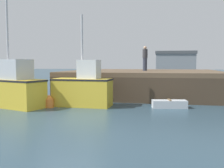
{
  "coord_description": "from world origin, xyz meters",
  "views": [
    {
      "loc": [
        3.57,
        -9.45,
        2.15
      ],
      "look_at": [
        0.81,
        4.97,
        0.97
      ],
      "focal_mm": 42.37,
      "sensor_mm": 36.0,
      "label": 1
    }
  ],
  "objects_px": {
    "fishing_boat_near_left": "(9,87)",
    "fishing_boat_near_right": "(83,88)",
    "rowboat": "(169,104)",
    "dockworker": "(145,58)",
    "mooring_buoy_foreground": "(49,101)"
  },
  "relations": [
    {
      "from": "rowboat",
      "to": "mooring_buoy_foreground",
      "type": "bearing_deg",
      "value": -170.37
    },
    {
      "from": "dockworker",
      "to": "mooring_buoy_foreground",
      "type": "distance_m",
      "value": 7.76
    },
    {
      "from": "fishing_boat_near_left",
      "to": "rowboat",
      "type": "xyz_separation_m",
      "value": [
        7.77,
        1.0,
        -0.75
      ]
    },
    {
      "from": "fishing_boat_near_left",
      "to": "fishing_boat_near_right",
      "type": "relative_size",
      "value": 1.15
    },
    {
      "from": "rowboat",
      "to": "fishing_boat_near_left",
      "type": "bearing_deg",
      "value": -172.64
    },
    {
      "from": "fishing_boat_near_left",
      "to": "fishing_boat_near_right",
      "type": "distance_m",
      "value": 3.66
    },
    {
      "from": "fishing_boat_near_left",
      "to": "rowboat",
      "type": "distance_m",
      "value": 7.87
    },
    {
      "from": "rowboat",
      "to": "fishing_boat_near_right",
      "type": "bearing_deg",
      "value": -176.66
    },
    {
      "from": "rowboat",
      "to": "dockworker",
      "type": "height_order",
      "value": "dockworker"
    },
    {
      "from": "fishing_boat_near_left",
      "to": "dockworker",
      "type": "relative_size",
      "value": 3.12
    },
    {
      "from": "fishing_boat_near_right",
      "to": "dockworker",
      "type": "distance_m",
      "value": 6.28
    },
    {
      "from": "fishing_boat_near_right",
      "to": "mooring_buoy_foreground",
      "type": "xyz_separation_m",
      "value": [
        -1.5,
        -0.72,
        -0.6
      ]
    },
    {
      "from": "fishing_boat_near_right",
      "to": "rowboat",
      "type": "bearing_deg",
      "value": 3.34
    },
    {
      "from": "dockworker",
      "to": "fishing_boat_near_left",
      "type": "bearing_deg",
      "value": -135.17
    },
    {
      "from": "rowboat",
      "to": "dockworker",
      "type": "distance_m",
      "value": 5.88
    }
  ]
}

